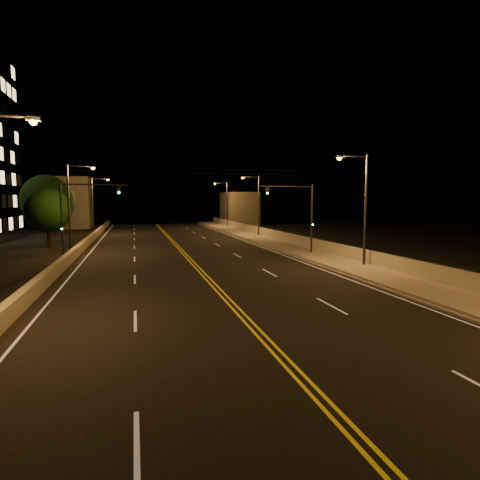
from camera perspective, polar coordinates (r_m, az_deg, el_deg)
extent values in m
plane|color=black|center=(9.22, 18.99, -27.54)|extent=(160.00, 160.00, 0.00)
cube|color=black|center=(27.19, -5.18, -4.93)|extent=(18.00, 120.00, 0.02)
cube|color=gray|center=(30.82, 15.07, -3.58)|extent=(3.60, 120.00, 0.30)
cube|color=gray|center=(29.95, 11.95, -3.92)|extent=(0.14, 120.00, 0.15)
cube|color=#A8A18C|center=(31.58, 17.70, -2.24)|extent=(0.30, 120.00, 1.00)
cube|color=#A8A18C|center=(27.24, -25.49, -4.57)|extent=(0.45, 120.00, 0.84)
cube|color=#6E675C|center=(82.80, -0.15, 4.50)|extent=(6.00, 10.00, 6.59)
cube|color=#6E675C|center=(78.65, -23.34, 4.89)|extent=(8.00, 8.00, 9.10)
cylinder|color=black|center=(31.51, 17.73, -1.29)|extent=(0.06, 120.00, 0.06)
cube|color=silver|center=(27.14, -23.46, -5.37)|extent=(0.12, 116.00, 0.00)
cube|color=silver|center=(29.82, 11.38, -4.05)|extent=(0.12, 116.00, 0.00)
cube|color=gold|center=(27.16, -5.49, -4.92)|extent=(0.12, 116.00, 0.00)
cube|color=gold|center=(27.21, -4.87, -4.89)|extent=(0.12, 116.00, 0.00)
cube|color=silver|center=(9.30, -14.47, -26.92)|extent=(0.12, 3.00, 0.00)
cube|color=silver|center=(17.58, -14.67, -10.99)|extent=(0.12, 3.00, 0.00)
cube|color=silver|center=(26.33, -14.74, -5.42)|extent=(0.12, 3.00, 0.00)
cube|color=silver|center=(35.21, -14.77, -2.64)|extent=(0.12, 3.00, 0.00)
cube|color=silver|center=(44.14, -14.79, -0.99)|extent=(0.12, 3.00, 0.00)
cube|color=silver|center=(53.09, -14.80, 0.11)|extent=(0.12, 3.00, 0.00)
cube|color=silver|center=(62.05, -14.81, 0.89)|extent=(0.12, 3.00, 0.00)
cube|color=silver|center=(71.03, -14.81, 1.48)|extent=(0.12, 3.00, 0.00)
cube|color=silver|center=(80.01, -14.82, 1.93)|extent=(0.12, 3.00, 0.00)
cube|color=silver|center=(19.71, 12.86, -9.11)|extent=(0.12, 3.00, 0.00)
cube|color=silver|center=(27.80, 4.21, -4.66)|extent=(0.12, 3.00, 0.00)
cube|color=silver|center=(36.32, -0.42, -2.20)|extent=(0.12, 3.00, 0.00)
cube|color=silver|center=(45.03, -3.26, -0.68)|extent=(0.12, 3.00, 0.00)
cube|color=silver|center=(53.83, -5.18, 0.35)|extent=(0.12, 3.00, 0.00)
cube|color=silver|center=(62.69, -6.55, 1.09)|extent=(0.12, 3.00, 0.00)
cube|color=silver|center=(71.59, -7.59, 1.65)|extent=(0.12, 3.00, 0.00)
cube|color=silver|center=(80.51, -8.40, 2.08)|extent=(0.12, 3.00, 0.00)
cylinder|color=#2D2D33|center=(30.50, 17.41, 3.78)|extent=(0.20, 0.20, 8.26)
cylinder|color=#2D2D33|center=(30.07, 15.83, 11.40)|extent=(2.20, 0.12, 0.12)
cube|color=#2D2D33|center=(29.53, 13.95, 11.42)|extent=(0.50, 0.25, 0.14)
sphere|color=#FF9E2D|center=(29.52, 13.94, 11.23)|extent=(0.28, 0.28, 0.28)
cylinder|color=#2D2D33|center=(54.10, 2.68, 4.75)|extent=(0.20, 0.20, 8.26)
cylinder|color=#2D2D33|center=(53.86, 1.57, 8.99)|extent=(2.20, 0.12, 0.12)
cube|color=#2D2D33|center=(53.56, 0.43, 8.94)|extent=(0.50, 0.25, 0.14)
sphere|color=#FF9E2D|center=(53.55, 0.43, 8.83)|extent=(0.28, 0.28, 0.28)
cylinder|color=#2D2D33|center=(72.41, -1.84, 4.99)|extent=(0.20, 0.20, 8.26)
cylinder|color=#2D2D33|center=(72.23, -2.71, 8.15)|extent=(2.20, 0.12, 0.12)
cube|color=#2D2D33|center=(72.01, -3.58, 8.09)|extent=(0.50, 0.25, 0.14)
sphere|color=#FF9E2D|center=(72.01, -3.58, 8.01)|extent=(0.28, 0.28, 0.28)
cylinder|color=#2D2D33|center=(17.74, -30.94, 14.96)|extent=(2.20, 0.12, 0.12)
cube|color=#2D2D33|center=(17.47, -27.34, 15.06)|extent=(0.50, 0.25, 0.14)
sphere|color=#FF9E2D|center=(17.46, -27.33, 14.74)|extent=(0.28, 0.28, 0.28)
cylinder|color=#2D2D33|center=(39.97, -23.15, 3.97)|extent=(0.20, 0.20, 8.26)
cylinder|color=#2D2D33|center=(39.93, -21.79, 9.74)|extent=(2.20, 0.12, 0.12)
cube|color=#2D2D33|center=(39.81, -20.19, 9.71)|extent=(0.50, 0.25, 0.14)
sphere|color=#FF9E2D|center=(39.81, -20.19, 9.57)|extent=(0.28, 0.28, 0.28)
cylinder|color=#2D2D33|center=(61.60, -20.23, 4.52)|extent=(0.20, 0.20, 8.26)
cylinder|color=#2D2D33|center=(61.58, -19.33, 8.26)|extent=(2.20, 0.12, 0.12)
cube|color=#2D2D33|center=(61.50, -18.29, 8.23)|extent=(0.50, 0.25, 0.14)
sphere|color=#FF9E2D|center=(61.50, -18.29, 8.14)|extent=(0.28, 0.28, 0.28)
cylinder|color=#2D2D33|center=(36.61, 10.17, 2.77)|extent=(0.18, 0.18, 6.41)
cylinder|color=#2D2D33|center=(35.61, 6.57, 7.58)|extent=(5.00, 0.10, 0.10)
cube|color=black|center=(35.00, 3.87, 7.07)|extent=(0.28, 0.18, 0.80)
sphere|color=#19FF4C|center=(34.89, 3.93, 6.66)|extent=(0.14, 0.14, 0.14)
cube|color=black|center=(36.49, 10.26, 2.44)|extent=(0.22, 0.14, 0.55)
cylinder|color=#2D2D33|center=(33.63, -23.97, 2.12)|extent=(0.18, 0.18, 6.41)
cylinder|color=#2D2D33|center=(33.30, -19.90, 7.42)|extent=(5.00, 0.10, 0.10)
cube|color=black|center=(33.18, -16.85, 6.91)|extent=(0.28, 0.18, 0.80)
sphere|color=#19FF4C|center=(33.07, -16.84, 6.49)|extent=(0.14, 0.14, 0.14)
cube|color=black|center=(33.50, -24.00, 1.76)|extent=(0.22, 0.14, 0.55)
cylinder|color=black|center=(36.18, -7.83, 8.79)|extent=(22.00, 0.03, 0.03)
cylinder|color=black|center=(36.20, -7.84, 9.42)|extent=(22.00, 0.03, 0.03)
cylinder|color=black|center=(36.23, -7.84, 10.06)|extent=(22.00, 0.03, 0.03)
cylinder|color=black|center=(46.58, -25.51, 0.30)|extent=(0.36, 0.36, 2.18)
sphere|color=black|center=(46.42, -25.66, 3.80)|extent=(4.59, 4.59, 4.59)
cylinder|color=black|center=(54.01, -25.64, 1.31)|extent=(0.36, 0.36, 2.81)
sphere|color=black|center=(53.89, -25.80, 5.20)|extent=(5.94, 5.94, 5.94)
cylinder|color=black|center=(60.80, -24.83, 1.72)|extent=(0.36, 0.36, 2.71)
sphere|color=black|center=(60.69, -24.97, 5.05)|extent=(5.72, 5.72, 5.72)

